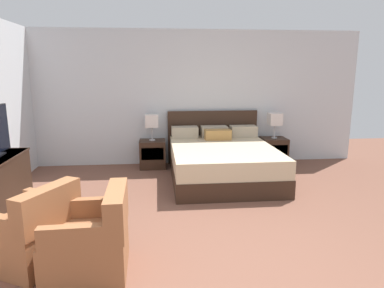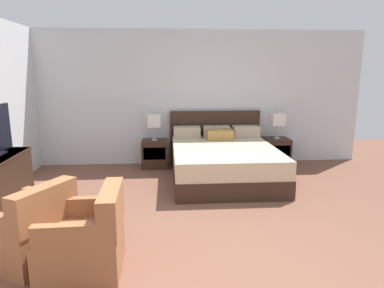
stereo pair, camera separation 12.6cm
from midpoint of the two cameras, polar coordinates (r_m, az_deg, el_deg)
name	(u,v)px [view 2 (the right image)]	position (r m, az deg, el deg)	size (l,w,h in m)	color
ground_plane	(215,285)	(3.11, 5.19, -22.41)	(11.91, 11.91, 0.00)	brown
wall_back	(187,98)	(6.56, -0.32, 7.65)	(6.75, 0.06, 2.52)	silver
bed	(223,160)	(5.72, 5.81, -2.75)	(1.72, 2.13, 1.02)	#332116
nightstand_left	(155,154)	(6.40, -5.65, -1.62)	(0.47, 0.43, 0.51)	#332116
nightstand_right	(276,152)	(6.74, 14.37, -1.23)	(0.47, 0.43, 0.51)	#332116
table_lamp_left	(154,121)	(6.28, -5.77, 3.83)	(0.24, 0.24, 0.48)	#B7B7BC
table_lamp_right	(278,120)	(6.64, 14.64, 3.93)	(0.24, 0.24, 0.48)	#B7B7BC
armchair_by_window	(29,232)	(3.61, -24.62, -13.13)	(0.93, 0.92, 0.76)	#935B38
armchair_companion	(87,241)	(3.26, -16.05, -15.23)	(0.71, 0.70, 0.76)	#935B38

